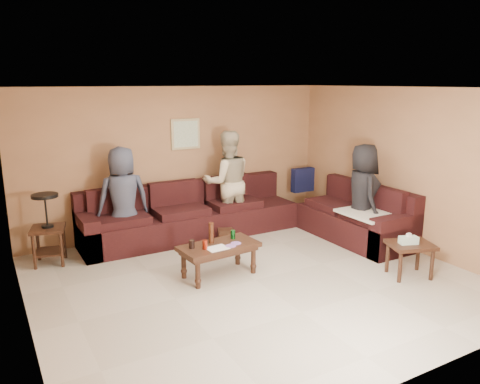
{
  "coord_description": "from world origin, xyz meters",
  "views": [
    {
      "loc": [
        -3.02,
        -4.94,
        2.58
      ],
      "look_at": [
        0.25,
        0.85,
        1.0
      ],
      "focal_mm": 35.0,
      "sensor_mm": 36.0,
      "label": 1
    }
  ],
  "objects_px": {
    "side_table_right": "(410,248)",
    "coffee_table": "(218,249)",
    "sectional_sofa": "(250,219)",
    "waste_bin": "(226,238)",
    "end_table_left": "(48,228)",
    "person_middle": "(227,182)",
    "person_right": "(362,195)",
    "person_left": "(123,199)"
  },
  "relations": [
    {
      "from": "side_table_right",
      "to": "coffee_table",
      "type": "bearing_deg",
      "value": 150.13
    },
    {
      "from": "sectional_sofa",
      "to": "waste_bin",
      "type": "relative_size",
      "value": 16.31
    },
    {
      "from": "waste_bin",
      "to": "side_table_right",
      "type": "bearing_deg",
      "value": -54.15
    },
    {
      "from": "end_table_left",
      "to": "waste_bin",
      "type": "height_order",
      "value": "end_table_left"
    },
    {
      "from": "coffee_table",
      "to": "side_table_right",
      "type": "relative_size",
      "value": 1.59
    },
    {
      "from": "sectional_sofa",
      "to": "end_table_left",
      "type": "xyz_separation_m",
      "value": [
        -3.09,
        0.44,
        0.22
      ]
    },
    {
      "from": "waste_bin",
      "to": "person_middle",
      "type": "bearing_deg",
      "value": 59.71
    },
    {
      "from": "end_table_left",
      "to": "person_middle",
      "type": "relative_size",
      "value": 0.58
    },
    {
      "from": "sectional_sofa",
      "to": "person_middle",
      "type": "xyz_separation_m",
      "value": [
        -0.16,
        0.49,
        0.56
      ]
    },
    {
      "from": "sectional_sofa",
      "to": "person_right",
      "type": "bearing_deg",
      "value": -38.06
    },
    {
      "from": "person_right",
      "to": "waste_bin",
      "type": "bearing_deg",
      "value": 85.41
    },
    {
      "from": "coffee_table",
      "to": "person_left",
      "type": "distance_m",
      "value": 1.88
    },
    {
      "from": "end_table_left",
      "to": "person_right",
      "type": "distance_m",
      "value": 4.79
    },
    {
      "from": "sectional_sofa",
      "to": "end_table_left",
      "type": "distance_m",
      "value": 3.13
    },
    {
      "from": "sectional_sofa",
      "to": "person_right",
      "type": "distance_m",
      "value": 1.87
    },
    {
      "from": "side_table_right",
      "to": "person_right",
      "type": "distance_m",
      "value": 1.42
    },
    {
      "from": "end_table_left",
      "to": "waste_bin",
      "type": "distance_m",
      "value": 2.65
    },
    {
      "from": "sectional_sofa",
      "to": "coffee_table",
      "type": "xyz_separation_m",
      "value": [
        -1.17,
        -1.14,
        0.05
      ]
    },
    {
      "from": "coffee_table",
      "to": "person_middle",
      "type": "bearing_deg",
      "value": 58.34
    },
    {
      "from": "sectional_sofa",
      "to": "person_middle",
      "type": "distance_m",
      "value": 0.76
    },
    {
      "from": "sectional_sofa",
      "to": "person_left",
      "type": "bearing_deg",
      "value": 165.91
    },
    {
      "from": "coffee_table",
      "to": "person_right",
      "type": "relative_size",
      "value": 0.68
    },
    {
      "from": "person_middle",
      "to": "waste_bin",
      "type": "bearing_deg",
      "value": 71.89
    },
    {
      "from": "end_table_left",
      "to": "person_middle",
      "type": "bearing_deg",
      "value": 0.98
    },
    {
      "from": "person_left",
      "to": "sectional_sofa",
      "type": "bearing_deg",
      "value": 168.06
    },
    {
      "from": "end_table_left",
      "to": "person_left",
      "type": "distance_m",
      "value": 1.16
    },
    {
      "from": "sectional_sofa",
      "to": "coffee_table",
      "type": "distance_m",
      "value": 1.63
    },
    {
      "from": "person_left",
      "to": "person_middle",
      "type": "height_order",
      "value": "person_middle"
    },
    {
      "from": "sectional_sofa",
      "to": "waste_bin",
      "type": "bearing_deg",
      "value": -161.47
    },
    {
      "from": "end_table_left",
      "to": "person_right",
      "type": "bearing_deg",
      "value": -19.02
    },
    {
      "from": "person_left",
      "to": "person_right",
      "type": "distance_m",
      "value": 3.76
    },
    {
      "from": "side_table_right",
      "to": "waste_bin",
      "type": "xyz_separation_m",
      "value": [
        -1.62,
        2.24,
        -0.26
      ]
    },
    {
      "from": "sectional_sofa",
      "to": "person_left",
      "type": "xyz_separation_m",
      "value": [
        -1.97,
        0.5,
        0.49
      ]
    },
    {
      "from": "sectional_sofa",
      "to": "side_table_right",
      "type": "distance_m",
      "value": 2.65
    },
    {
      "from": "person_left",
      "to": "person_right",
      "type": "relative_size",
      "value": 1.0
    },
    {
      "from": "person_right",
      "to": "end_table_left",
      "type": "bearing_deg",
      "value": 91.56
    },
    {
      "from": "sectional_sofa",
      "to": "person_left",
      "type": "distance_m",
      "value": 2.09
    },
    {
      "from": "waste_bin",
      "to": "person_right",
      "type": "xyz_separation_m",
      "value": [
        1.98,
        -0.93,
        0.67
      ]
    },
    {
      "from": "side_table_right",
      "to": "sectional_sofa",
      "type": "bearing_deg",
      "value": 113.7
    },
    {
      "from": "person_middle",
      "to": "person_right",
      "type": "height_order",
      "value": "person_middle"
    },
    {
      "from": "person_middle",
      "to": "end_table_left",
      "type": "bearing_deg",
      "value": 13.16
    },
    {
      "from": "coffee_table",
      "to": "person_left",
      "type": "height_order",
      "value": "person_left"
    }
  ]
}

